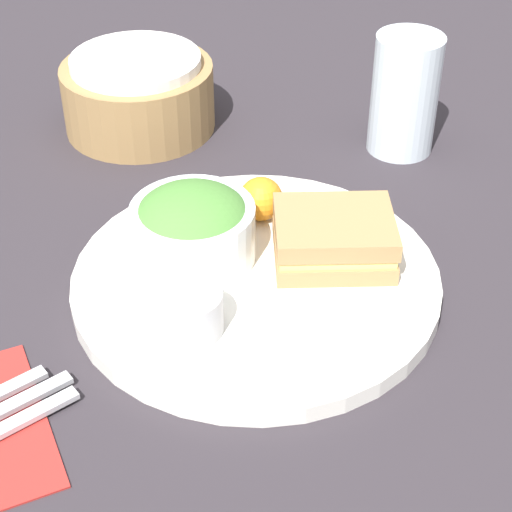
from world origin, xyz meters
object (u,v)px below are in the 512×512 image
Objects in this scene: drink_glass at (405,94)px; bread_basket at (136,94)px; plate at (256,281)px; sandwich at (334,238)px; dressing_cup at (188,312)px; salad_bowl at (193,226)px.

drink_glass reaches higher than bread_basket.
sandwich is (0.07, -0.01, 0.03)m from plate.
dressing_cup is (-0.08, -0.04, 0.03)m from plate.
drink_glass reaches higher than salad_bowl.
sandwich is at bearing -77.09° from bread_basket.
plate is 0.33m from bread_basket.
dressing_cup is 0.39m from drink_glass.
plate is 0.08m from sandwich.
bread_basket is at bearing 102.91° from sandwich.
sandwich reaches higher than plate.
salad_bowl is at bearing 155.27° from sandwich.
sandwich is at bearing 13.30° from dressing_cup.
dressing_cup is 0.33× the size of bread_basket.
dressing_cup reaches higher than plate.
sandwich is 0.35m from bread_basket.
dressing_cup is (-0.04, -0.09, -0.02)m from salad_bowl.
salad_bowl is 1.94× the size of dressing_cup.
plate is 2.50× the size of sandwich.
sandwich is 0.25m from drink_glass.
bread_basket is at bearing 82.32° from salad_bowl.
salad_bowl is 0.10m from dressing_cup.
bread_basket is at bearing 90.55° from plate.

